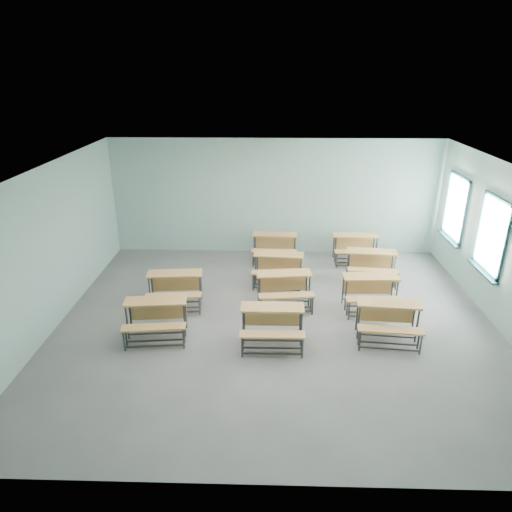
# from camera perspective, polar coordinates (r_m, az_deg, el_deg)

# --- Properties ---
(room) EXTENTS (9.04, 8.04, 3.24)m
(room) POSITION_cam_1_polar(r_m,az_deg,el_deg) (8.92, 3.20, 0.64)
(room) COLOR gray
(room) RESTS_ON ground
(desk_unit_r0c0) EXTENTS (1.28, 0.92, 0.75)m
(desk_unit_r0c0) POSITION_cam_1_polar(r_m,az_deg,el_deg) (9.10, -12.42, -7.09)
(desk_unit_r0c0) COLOR #CA8E49
(desk_unit_r0c0) RESTS_ON ground
(desk_unit_r0c1) EXTENTS (1.20, 0.81, 0.75)m
(desk_unit_r0c1) POSITION_cam_1_polar(r_m,az_deg,el_deg) (8.68, 2.05, -8.07)
(desk_unit_r0c1) COLOR #CA8E49
(desk_unit_r0c1) RESTS_ON ground
(desk_unit_r0c2) EXTENTS (1.26, 0.91, 0.75)m
(desk_unit_r0c2) POSITION_cam_1_polar(r_m,az_deg,el_deg) (9.17, 16.18, -7.26)
(desk_unit_r0c2) COLOR #CA8E49
(desk_unit_r0c2) RESTS_ON ground
(desk_unit_r1c0) EXTENTS (1.27, 0.91, 0.75)m
(desk_unit_r1c0) POSITION_cam_1_polar(r_m,az_deg,el_deg) (10.18, -10.10, -3.57)
(desk_unit_r1c0) COLOR #CA8E49
(desk_unit_r1c0) RESTS_ON ground
(desk_unit_r1c1) EXTENTS (1.28, 0.93, 0.75)m
(desk_unit_r1c1) POSITION_cam_1_polar(r_m,az_deg,el_deg) (10.04, 3.57, -3.61)
(desk_unit_r1c1) COLOR #CA8E49
(desk_unit_r1c1) RESTS_ON ground
(desk_unit_r1c2) EXTENTS (1.23, 0.85, 0.75)m
(desk_unit_r1c2) POSITION_cam_1_polar(r_m,az_deg,el_deg) (10.18, 14.20, -3.94)
(desk_unit_r1c2) COLOR #CA8E49
(desk_unit_r1c2) RESTS_ON ground
(desk_unit_r2c1) EXTENTS (1.28, 0.93, 0.75)m
(desk_unit_r2c1) POSITION_cam_1_polar(r_m,az_deg,el_deg) (11.04, 2.80, -1.08)
(desk_unit_r2c1) COLOR #CA8E49
(desk_unit_r2c1) RESTS_ON ground
(desk_unit_r2c2) EXTENTS (1.27, 0.92, 0.75)m
(desk_unit_r2c2) POSITION_cam_1_polar(r_m,az_deg,el_deg) (11.54, 14.25, -0.70)
(desk_unit_r2c2) COLOR #CA8E49
(desk_unit_r2c2) RESTS_ON ground
(desk_unit_r3c1) EXTENTS (1.24, 0.87, 0.75)m
(desk_unit_r3c1) POSITION_cam_1_polar(r_m,az_deg,el_deg) (12.36, 2.34, 1.57)
(desk_unit_r3c1) COLOR #CA8E49
(desk_unit_r3c1) RESTS_ON ground
(desk_unit_r3c2) EXTENTS (1.20, 0.81, 0.75)m
(desk_unit_r3c2) POSITION_cam_1_polar(r_m,az_deg,el_deg) (12.58, 12.36, 1.44)
(desk_unit_r3c2) COLOR #CA8E49
(desk_unit_r3c2) RESTS_ON ground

